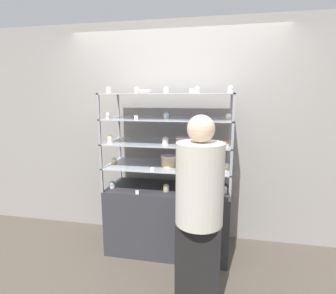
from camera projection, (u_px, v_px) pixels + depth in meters
The scene contains 32 objects.
ground_plane at pixel (168, 249), 3.03m from camera, with size 20.00×20.00×0.00m, color brown.
back_wall at pixel (175, 133), 3.20m from camera, with size 8.00×0.05×2.60m.
display_base at pixel (168, 219), 2.96m from camera, with size 1.33×0.55×0.74m.
display_riser_lower at pixel (168, 167), 2.85m from camera, with size 1.33×0.55×0.26m.
display_riser_middle at pixel (168, 144), 2.80m from camera, with size 1.33×0.55×0.26m.
display_riser_upper at pixel (168, 120), 2.76m from camera, with size 1.33×0.55×0.26m.
display_riser_top at pixel (168, 95), 2.71m from camera, with size 1.33×0.55×0.26m.
layer_cake_centerpiece at pixel (169, 161), 2.80m from camera, with size 0.16×0.16×0.12m.
sheet_cake_frosted at pixel (187, 141), 2.71m from camera, with size 0.21×0.13×0.06m.
cupcake_0 at pixel (112, 185), 2.89m from camera, with size 0.06×0.06×0.08m.
cupcake_1 at pixel (166, 188), 2.79m from camera, with size 0.06×0.06×0.08m.
cupcake_2 at pixel (224, 190), 2.73m from camera, with size 0.06×0.06×0.08m.
price_tag_0 at pixel (137, 192), 2.70m from camera, with size 0.04×0.00×0.04m.
cupcake_3 at pixel (114, 161), 2.89m from camera, with size 0.06×0.06×0.08m.
cupcake_4 at pixel (225, 167), 2.65m from camera, with size 0.06×0.06×0.08m.
price_tag_1 at pixel (152, 169), 2.62m from camera, with size 0.04×0.00×0.04m.
cupcake_5 at pixel (110, 139), 2.78m from camera, with size 0.07×0.07×0.08m.
cupcake_6 at pixel (165, 140), 2.70m from camera, with size 0.07×0.07×0.08m.
cupcake_7 at pixel (226, 142), 2.58m from camera, with size 0.07×0.07×0.08m.
price_tag_2 at pixel (200, 146), 2.48m from camera, with size 0.04×0.00×0.04m.
cupcake_8 at pixel (108, 116), 2.72m from camera, with size 0.06×0.06×0.07m.
cupcake_9 at pixel (166, 116), 2.70m from camera, with size 0.06×0.06×0.07m.
cupcake_10 at pixel (228, 117), 2.57m from camera, with size 0.06×0.06×0.07m.
price_tag_3 at pixel (136, 118), 2.55m from camera, with size 0.04×0.00×0.04m.
cupcake_11 at pixel (108, 90), 2.72m from camera, with size 0.05×0.05×0.07m.
cupcake_12 at pixel (137, 90), 2.70m from camera, with size 0.05×0.05×0.07m.
cupcake_13 at pixel (166, 90), 2.66m from camera, with size 0.05×0.05×0.07m.
cupcake_14 at pixel (197, 90), 2.50m from camera, with size 0.05×0.05×0.07m.
cupcake_15 at pixel (230, 89), 2.45m from camera, with size 0.05×0.05×0.07m.
price_tag_4 at pixel (191, 91), 2.40m from camera, with size 0.04×0.00×0.04m.
donut_glazed at pixel (144, 92), 2.75m from camera, with size 0.15×0.15×0.04m.
customer_figure at pixel (199, 209), 2.06m from camera, with size 0.37×0.37×1.60m.
Camera 1 is at (0.53, -2.71, 1.72)m, focal length 28.00 mm.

